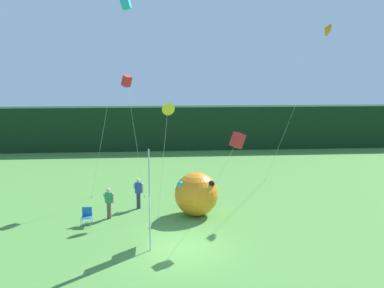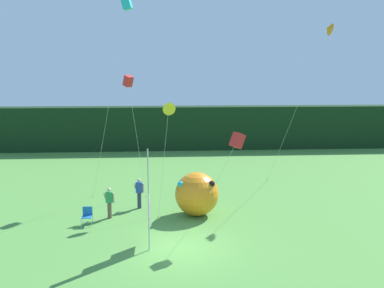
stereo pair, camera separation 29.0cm
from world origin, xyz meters
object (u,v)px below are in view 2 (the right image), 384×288
at_px(kite_red_box_4, 128,82).
at_px(kite_cyan_box_3, 126,5).
at_px(banner_flag, 149,201).
at_px(inflatable_balloon, 197,194).
at_px(kite_red_box_2, 237,141).
at_px(person_near_banner, 109,202).
at_px(person_mid_field, 139,192).
at_px(kite_orange_delta_1, 328,30).
at_px(kite_yellow_delta_0, 169,109).
at_px(folding_chair, 87,215).

bearing_deg(kite_red_box_4, kite_cyan_box_3, -85.51).
relative_size(banner_flag, inflatable_balloon, 1.89).
bearing_deg(kite_red_box_2, person_near_banner, 158.15).
distance_m(person_mid_field, kite_orange_delta_1, 14.85).
bearing_deg(kite_yellow_delta_0, banner_flag, -99.48).
bearing_deg(kite_cyan_box_3, folding_chair, -128.26).
bearing_deg(inflatable_balloon, kite_orange_delta_1, 26.50).
height_order(folding_chair, kite_red_box_2, kite_red_box_2).
xyz_separation_m(banner_flag, kite_cyan_box_3, (-1.19, 5.52, 8.87)).
height_order(person_mid_field, folding_chair, person_mid_field).
bearing_deg(kite_yellow_delta_0, kite_orange_delta_1, 14.22).
bearing_deg(person_mid_field, kite_orange_delta_1, 13.47).
height_order(person_mid_field, kite_cyan_box_3, kite_cyan_box_3).
relative_size(banner_flag, kite_orange_delta_1, 0.42).
bearing_deg(person_mid_field, person_near_banner, -133.55).
height_order(kite_yellow_delta_0, kite_red_box_4, kite_red_box_4).
bearing_deg(person_mid_field, folding_chair, -135.04).
distance_m(person_near_banner, kite_cyan_box_3, 10.28).
xyz_separation_m(folding_chair, kite_orange_delta_1, (13.83, 5.17, 9.54)).
height_order(kite_yellow_delta_0, kite_red_box_2, kite_yellow_delta_0).
xyz_separation_m(kite_yellow_delta_0, kite_orange_delta_1, (9.71, 2.46, 4.51)).
bearing_deg(kite_yellow_delta_0, kite_red_box_4, 134.22).
distance_m(banner_flag, kite_red_box_2, 4.85).
height_order(banner_flag, folding_chair, banner_flag).
distance_m(person_mid_field, folding_chair, 3.48).
bearing_deg(banner_flag, kite_red_box_2, 19.69).
bearing_deg(inflatable_balloon, kite_cyan_box_3, 157.63).
relative_size(inflatable_balloon, kite_orange_delta_1, 0.22).
height_order(kite_cyan_box_3, kite_red_box_4, kite_cyan_box_3).
bearing_deg(inflatable_balloon, kite_yellow_delta_0, 130.46).
distance_m(banner_flag, kite_yellow_delta_0, 6.74).
xyz_separation_m(kite_yellow_delta_0, kite_red_box_4, (-2.35, 2.42, 1.43)).
xyz_separation_m(person_mid_field, kite_cyan_box_3, (-0.47, 0.07, 10.06)).
height_order(banner_flag, inflatable_balloon, banner_flag).
relative_size(person_near_banner, kite_red_box_4, 0.22).
relative_size(person_near_banner, folding_chair, 1.82).
xyz_separation_m(banner_flag, inflatable_balloon, (2.38, 4.05, -0.93)).
distance_m(person_near_banner, kite_yellow_delta_0, 5.91).
distance_m(banner_flag, kite_orange_delta_1, 15.61).
bearing_deg(folding_chair, kite_cyan_box_3, 51.74).
xyz_separation_m(inflatable_balloon, kite_yellow_delta_0, (-1.42, 1.67, 4.37)).
bearing_deg(kite_orange_delta_1, person_near_banner, -161.66).
height_order(banner_flag, kite_cyan_box_3, kite_cyan_box_3).
xyz_separation_m(banner_flag, person_near_banner, (-2.18, 3.92, -1.23)).
bearing_deg(person_near_banner, kite_cyan_box_3, 58.25).
bearing_deg(banner_flag, person_near_banner, 119.14).
relative_size(banner_flag, kite_red_box_2, 0.91).
height_order(person_near_banner, folding_chair, person_near_banner).
xyz_separation_m(kite_red_box_2, kite_cyan_box_3, (-5.20, 4.08, 6.56)).
xyz_separation_m(person_near_banner, folding_chair, (-0.99, -0.91, -0.35)).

